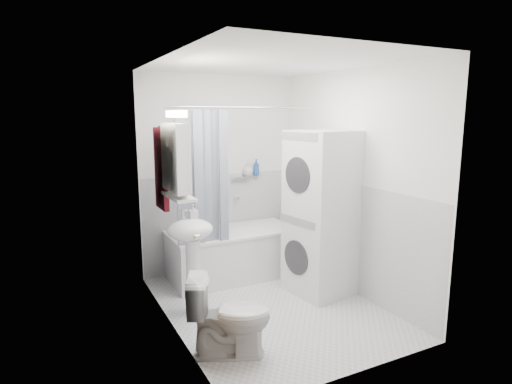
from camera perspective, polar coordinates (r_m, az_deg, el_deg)
name	(u,v)px	position (r m, az deg, el deg)	size (l,w,h in m)	color
floor	(270,306)	(4.52, 1.90, -14.95)	(2.60, 2.60, 0.00)	silver
room_walls	(271,161)	(4.11, 2.02, 4.16)	(2.60, 2.60, 2.60)	white
wainscot	(257,242)	(4.54, 0.15, -6.68)	(1.98, 2.58, 2.58)	white
door	(197,237)	(3.33, -7.90, -5.95)	(0.05, 2.00, 2.00)	brown
bathtub	(233,251)	(5.16, -3.11, -7.89)	(1.50, 0.71, 0.57)	white
tub_spout	(236,198)	(5.39, -2.64, -0.76)	(0.04, 0.04, 0.12)	silver
curtain_rod	(242,107)	(4.64, -1.81, 11.21)	(0.02, 0.02, 1.68)	silver
shower_curtain	(203,180)	(4.51, -7.13, 1.60)	(0.55, 0.02, 1.45)	#121D42
sink	(191,245)	(4.15, -8.63, -6.94)	(0.44, 0.37, 1.04)	white
medicine_cabinet	(176,156)	(3.85, -10.65, 4.75)	(0.13, 0.50, 0.71)	white
shelf	(179,196)	(3.90, -10.26, -0.59)	(0.18, 0.54, 0.03)	silver
shower_caddy	(240,177)	(5.36, -2.13, 1.96)	(0.22, 0.06, 0.02)	silver
towel	(161,167)	(4.23, -12.53, 3.31)	(0.07, 0.34, 0.81)	#57151E
washer_dryer	(322,213)	(4.65, 8.75, -2.80)	(0.71, 0.70, 1.76)	white
toilet	(229,316)	(3.58, -3.57, -16.23)	(0.37, 0.67, 0.65)	white
soap_pump	(193,218)	(4.15, -8.36, -3.43)	(0.08, 0.17, 0.08)	gray
shelf_bottle	(184,194)	(3.75, -9.62, -0.25)	(0.07, 0.18, 0.07)	gray
shelf_cup	(175,188)	(4.00, -10.78, 0.59)	(0.10, 0.09, 0.10)	gray
shampoo_a	(248,171)	(5.39, -1.11, 2.83)	(0.13, 0.17, 0.13)	gray
shampoo_b	(256,172)	(5.45, 0.03, 2.64)	(0.08, 0.21, 0.08)	#27519F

